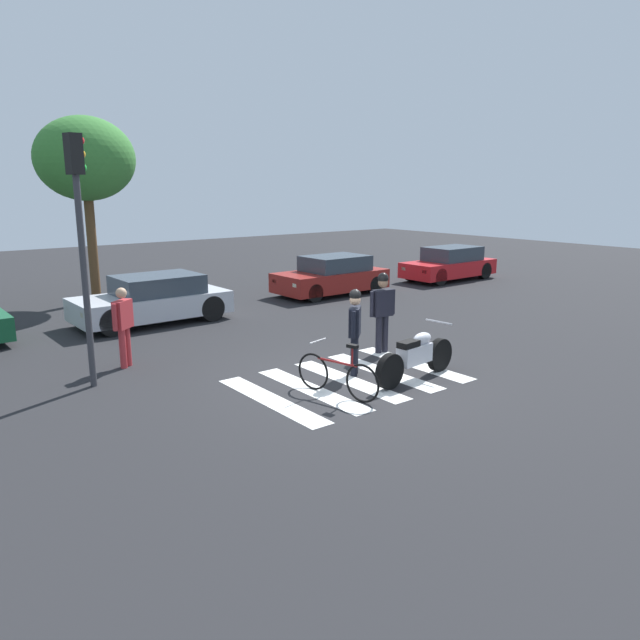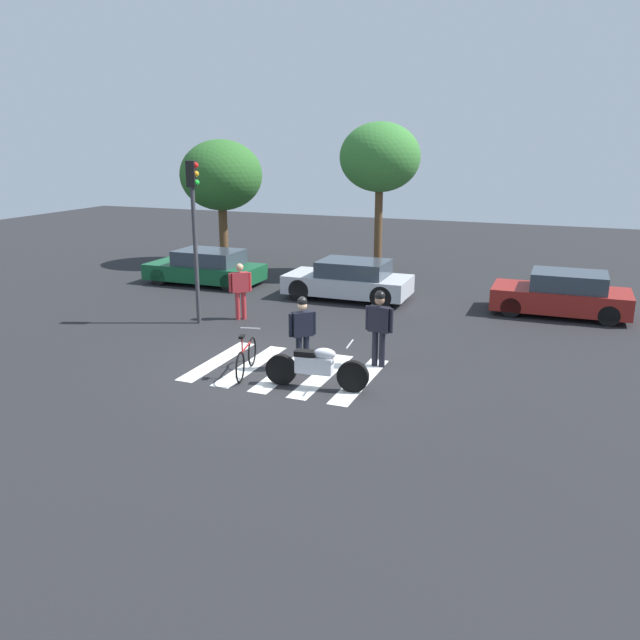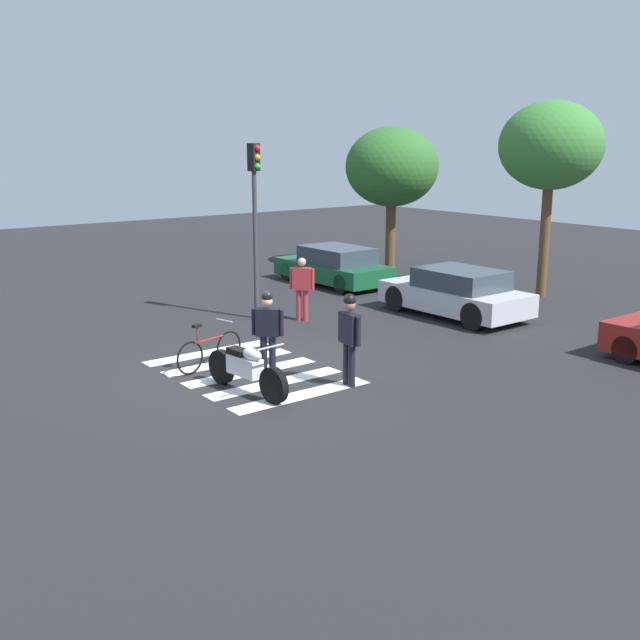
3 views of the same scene
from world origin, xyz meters
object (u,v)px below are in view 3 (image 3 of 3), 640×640
police_motorcycle (246,369)px  officer_on_foot (268,327)px  pedestrian_bystander (302,285)px  car_silver_sedan (456,293)px  car_green_compact (334,266)px  officer_by_motorcycle (349,333)px  traffic_light_pole (255,204)px  leaning_bicycle (210,351)px

police_motorcycle → officer_on_foot: (-0.73, 0.97, 0.52)m
pedestrian_bystander → car_silver_sedan: pedestrian_bystander is taller
police_motorcycle → car_green_compact: 11.21m
officer_on_foot → pedestrian_bystander: bearing=135.8°
police_motorcycle → car_green_compact: car_green_compact is taller
officer_by_motorcycle → car_silver_sedan: (-2.84, 6.06, -0.42)m
officer_by_motorcycle → car_silver_sedan: 6.71m
officer_on_foot → car_green_compact: (-6.95, 7.19, -0.39)m
car_green_compact → police_motorcycle: bearing=-46.7°
traffic_light_pole → leaning_bicycle: bearing=-44.9°
police_motorcycle → officer_on_foot: officer_on_foot is taller
officer_on_foot → car_silver_sedan: size_ratio=0.42×
officer_by_motorcycle → car_green_compact: size_ratio=0.42×
police_motorcycle → traffic_light_pole: size_ratio=0.49×
car_silver_sedan → pedestrian_bystander: bearing=-120.6°
car_green_compact → traffic_light_pole: (2.63, -4.70, 2.45)m
officer_on_foot → officer_by_motorcycle: 1.78m
officer_by_motorcycle → leaning_bicycle: bearing=-148.6°
leaning_bicycle → officer_by_motorcycle: size_ratio=0.96×
car_green_compact → pedestrian_bystander: bearing=-47.5°
car_silver_sedan → traffic_light_pole: bearing=-124.5°
police_motorcycle → car_green_compact: size_ratio=0.53×
leaning_bicycle → car_silver_sedan: size_ratio=0.42×
officer_by_motorcycle → car_silver_sedan: size_ratio=0.44×
police_motorcycle → officer_on_foot: bearing=127.0°
car_silver_sedan → leaning_bicycle: bearing=-88.3°
leaning_bicycle → officer_by_motorcycle: (2.62, 1.60, 0.67)m
pedestrian_bystander → car_silver_sedan: (2.12, 3.59, -0.32)m
police_motorcycle → leaning_bicycle: police_motorcycle is taller
car_green_compact → car_silver_sedan: (5.67, -0.28, 0.03)m
car_green_compact → car_silver_sedan: car_silver_sedan is taller
pedestrian_bystander → car_green_compact: (-3.55, 3.87, -0.35)m
police_motorcycle → officer_by_motorcycle: 2.08m
pedestrian_bystander → traffic_light_pole: traffic_light_pole is taller
police_motorcycle → pedestrian_bystander: (-4.14, 4.28, 0.48)m
officer_by_motorcycle → pedestrian_bystander: bearing=153.6°
pedestrian_bystander → traffic_light_pole: bearing=-138.1°
pedestrian_bystander → car_silver_sedan: size_ratio=0.41×
leaning_bicycle → traffic_light_pole: size_ratio=0.38×
officer_on_foot → pedestrian_bystander: (-3.41, 3.32, -0.04)m
pedestrian_bystander → car_green_compact: 5.26m
officer_on_foot → car_green_compact: bearing=134.0°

